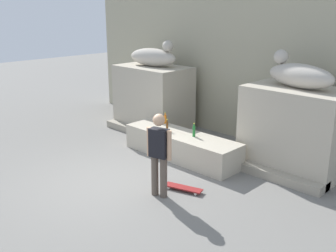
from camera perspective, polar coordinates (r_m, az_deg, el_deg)
ground_plane at (r=8.56m, az=-7.34°, el=-8.01°), size 40.00×40.00×0.00m
facade_wall at (r=11.17m, az=11.34°, el=14.89°), size 11.69×0.60×6.51m
pedestal_left at (r=11.93m, az=-2.14°, el=4.12°), size 2.19×1.37×1.89m
pedestal_right at (r=9.26m, az=17.85°, el=-0.49°), size 2.19×1.37×1.89m
statue_reclining_left at (r=11.70m, az=-2.06°, el=9.98°), size 1.66×0.79×0.78m
statue_reclining_right at (r=9.01m, az=18.37°, el=7.05°), size 1.67×0.82×0.78m
ledge_block at (r=9.71m, az=1.93°, el=-2.84°), size 3.14×0.88×0.61m
skater at (r=7.55m, az=-1.30°, el=-3.74°), size 0.53×0.28×1.67m
skateboard at (r=8.09m, az=2.21°, el=-8.89°), size 0.82×0.42×0.08m
bottle_green at (r=9.38m, az=3.76°, el=-0.71°), size 0.07×0.07×0.33m
bottle_brown at (r=9.80m, az=-0.13°, el=-0.00°), size 0.06×0.06×0.29m
bottle_orange at (r=10.42m, az=-0.40°, el=1.03°), size 0.08×0.08×0.29m
stair_step at (r=10.16m, az=3.97°, el=-3.22°), size 6.79×0.50×0.19m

